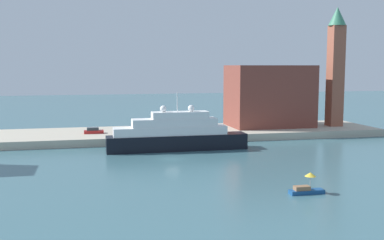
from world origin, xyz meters
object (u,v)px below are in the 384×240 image
(large_yacht, at_px, (176,135))
(mooring_bollard, at_px, (155,135))
(bell_tower, at_px, (336,62))
(person_figure, at_px, (121,133))
(small_motorboat, at_px, (306,187))
(parked_car, at_px, (93,131))
(harbor_building, at_px, (269,96))

(large_yacht, height_order, mooring_bollard, large_yacht)
(large_yacht, xyz_separation_m, bell_tower, (44.31, 16.23, 14.71))
(person_figure, bearing_deg, bell_tower, 7.85)
(large_yacht, relative_size, person_figure, 16.20)
(large_yacht, xyz_separation_m, mooring_bollard, (-3.07, 8.60, -1.12))
(small_motorboat, relative_size, parked_car, 1.08)
(bell_tower, bearing_deg, parked_car, -179.63)
(harbor_building, relative_size, parked_car, 4.62)
(harbor_building, bearing_deg, parked_car, -175.03)
(bell_tower, bearing_deg, small_motorboat, -122.75)
(harbor_building, bearing_deg, large_yacht, -144.88)
(large_yacht, bearing_deg, small_motorboat, -72.93)
(large_yacht, distance_m, harbor_building, 34.75)
(bell_tower, xyz_separation_m, parked_car, (-60.31, -0.39, -15.59))
(person_figure, bearing_deg, harbor_building, 16.01)
(harbor_building, xyz_separation_m, bell_tower, (16.35, -3.43, 8.46))
(bell_tower, bearing_deg, mooring_bollard, -170.85)
(parked_car, bearing_deg, bell_tower, 0.37)
(small_motorboat, height_order, person_figure, person_figure)
(bell_tower, height_order, person_figure, bell_tower)
(parked_car, height_order, person_figure, person_figure)
(harbor_building, distance_m, mooring_bollard, 33.76)
(harbor_building, xyz_separation_m, mooring_bollard, (-31.03, -11.06, -7.37))
(small_motorboat, height_order, parked_car, parked_car)
(large_yacht, distance_m, parked_car, 22.53)
(small_motorboat, height_order, harbor_building, harbor_building)
(bell_tower, relative_size, person_figure, 17.04)
(small_motorboat, relative_size, harbor_building, 0.23)
(large_yacht, bearing_deg, person_figure, 139.63)
(large_yacht, height_order, harbor_building, harbor_building)
(large_yacht, xyz_separation_m, parked_car, (-16.00, 15.84, -0.88))
(large_yacht, height_order, parked_car, large_yacht)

